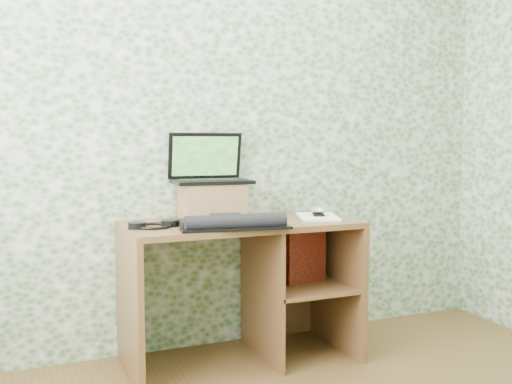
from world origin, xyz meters
name	(u,v)px	position (x,y,z in m)	size (l,w,h in m)	color
wall_back	(220,118)	(0.00, 1.75, 1.30)	(3.50, 3.50, 0.00)	silver
desk	(252,270)	(0.08, 1.47, 0.48)	(1.20, 0.60, 0.75)	brown
riser	(212,201)	(-0.11, 1.58, 0.85)	(0.32, 0.27, 0.19)	#9C6846
laptop	(209,171)	(-0.11, 1.63, 1.01)	(0.42, 0.31, 0.27)	black
keyboard	(231,223)	(-0.12, 1.25, 0.78)	(0.54, 0.33, 0.07)	black
headphones	(154,225)	(-0.47, 1.40, 0.76)	(0.25, 0.19, 0.03)	black
notepad	(317,217)	(0.44, 1.40, 0.76)	(0.21, 0.30, 0.01)	white
mouse	(318,212)	(0.44, 1.40, 0.78)	(0.07, 0.11, 0.04)	silver
pen	(315,213)	(0.47, 1.49, 0.77)	(0.01, 0.01, 0.14)	black
red_box	(304,256)	(0.37, 1.44, 0.54)	(0.25, 0.08, 0.30)	#9B230E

